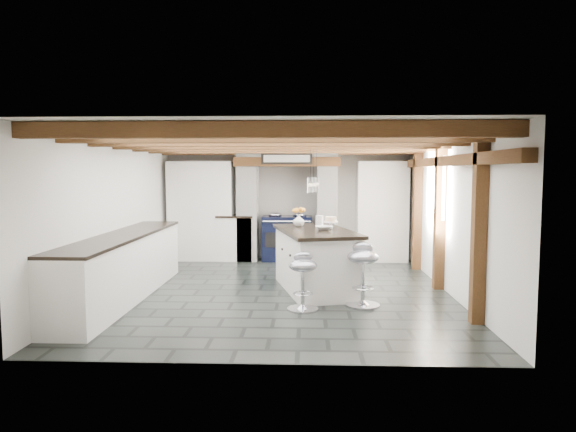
{
  "coord_description": "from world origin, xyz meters",
  "views": [
    {
      "loc": [
        0.41,
        -7.65,
        1.81
      ],
      "look_at": [
        0.1,
        0.4,
        1.1
      ],
      "focal_mm": 32.0,
      "sensor_mm": 36.0,
      "label": 1
    }
  ],
  "objects_px": {
    "bar_stool_near": "(363,267)",
    "bar_stool_far": "(303,275)",
    "kitchen_island": "(316,259)",
    "range_cooker": "(287,237)"
  },
  "relations": [
    {
      "from": "bar_stool_near",
      "to": "bar_stool_far",
      "type": "height_order",
      "value": "bar_stool_near"
    },
    {
      "from": "kitchen_island",
      "to": "bar_stool_far",
      "type": "relative_size",
      "value": 2.73
    },
    {
      "from": "bar_stool_near",
      "to": "range_cooker",
      "type": "bearing_deg",
      "value": 122.95
    },
    {
      "from": "range_cooker",
      "to": "bar_stool_far",
      "type": "xyz_separation_m",
      "value": [
        0.35,
        -3.78,
        0.0
      ]
    },
    {
      "from": "range_cooker",
      "to": "bar_stool_near",
      "type": "xyz_separation_m",
      "value": [
        1.15,
        -3.55,
        0.07
      ]
    },
    {
      "from": "bar_stool_near",
      "to": "bar_stool_far",
      "type": "relative_size",
      "value": 1.13
    },
    {
      "from": "range_cooker",
      "to": "bar_stool_far",
      "type": "relative_size",
      "value": 1.33
    },
    {
      "from": "range_cooker",
      "to": "kitchen_island",
      "type": "bearing_deg",
      "value": -78.6
    },
    {
      "from": "kitchen_island",
      "to": "bar_stool_far",
      "type": "height_order",
      "value": "kitchen_island"
    },
    {
      "from": "range_cooker",
      "to": "bar_stool_near",
      "type": "bearing_deg",
      "value": -72.05
    }
  ]
}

